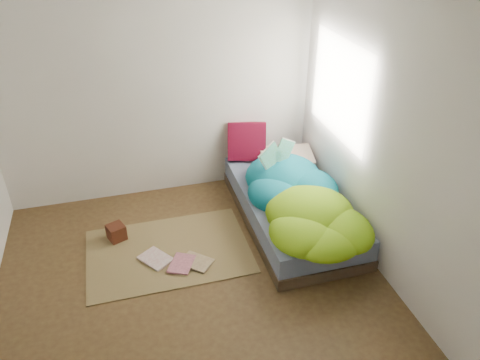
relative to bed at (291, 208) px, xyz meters
name	(u,v)px	position (x,y,z in m)	size (l,w,h in m)	color
ground	(194,286)	(-1.22, -0.72, -0.17)	(3.50, 3.50, 0.00)	#452E1A
room_walls	(184,123)	(-1.21, -0.71, 1.46)	(3.54, 3.54, 2.62)	silver
bed	(291,208)	(0.00, 0.00, 0.00)	(1.00, 2.00, 0.34)	#34291C
duvet	(301,192)	(0.00, -0.22, 0.34)	(0.96, 1.84, 0.34)	#07586C
rug	(169,251)	(-1.37, -0.17, -0.16)	(1.60, 1.10, 0.01)	brown
pillow_floral	(287,159)	(0.18, 0.64, 0.24)	(0.61, 0.38, 0.14)	white
pillow_magenta	(247,141)	(-0.24, 0.91, 0.40)	(0.45, 0.14, 0.45)	#4D051D
open_book	(278,146)	(-0.08, 0.26, 0.64)	(0.41, 0.09, 0.25)	#2C872D
wooden_box	(116,232)	(-1.85, 0.17, -0.07)	(0.16, 0.16, 0.16)	#330C0B
floor_book_a	(147,265)	(-1.60, -0.34, -0.14)	(0.23, 0.31, 0.02)	silver
floor_book_b	(171,262)	(-1.37, -0.37, -0.14)	(0.21, 0.28, 0.03)	#CF778D
floor_book_c	(190,269)	(-1.21, -0.50, -0.15)	(0.22, 0.29, 0.02)	tan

